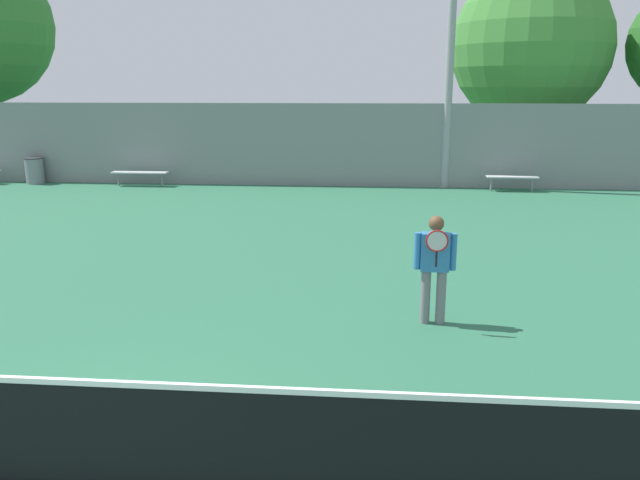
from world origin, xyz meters
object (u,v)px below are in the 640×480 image
bench_courtside_far (512,178)px  bench_adjacent_court (140,173)px  tennis_player (435,263)px  tree_green_tall (531,47)px  tennis_net (58,433)px  trash_bin (35,171)px

bench_courtside_far → bench_adjacent_court: bearing=-180.0°
tennis_player → tree_green_tall: tree_green_tall is taller
tennis_net → tennis_player: size_ratio=7.39×
tennis_player → trash_bin: (-12.90, 12.44, -0.45)m
tree_green_tall → tennis_net: bearing=-112.2°
tennis_net → trash_bin: size_ratio=12.81×
tennis_net → tree_green_tall: 22.52m
bench_adjacent_court → tennis_player: bearing=-53.7°
tennis_player → trash_bin: tennis_player is taller
tennis_net → trash_bin: 19.07m
trash_bin → tree_green_tall: bearing=12.3°
trash_bin → tree_green_tall: tree_green_tall is taller
tennis_net → bench_adjacent_court: size_ratio=6.08×
tennis_net → tennis_player: (3.49, 4.15, 0.39)m
tennis_player → bench_courtside_far: (3.64, 12.18, -0.47)m
trash_bin → tennis_net: bearing=-60.4°
tree_green_tall → trash_bin: bearing=-167.7°
tennis_net → tree_green_tall: bearing=67.8°
bench_courtside_far → bench_adjacent_court: size_ratio=0.86×
bench_adjacent_court → bench_courtside_far: bearing=0.0°
tennis_player → bench_courtside_far: tennis_player is taller
tennis_player → bench_courtside_far: 12.72m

